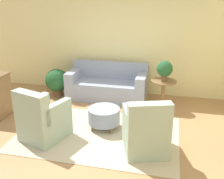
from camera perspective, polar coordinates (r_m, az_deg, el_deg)
ground_plane at (r=5.23m, az=-3.01°, el=-9.65°), size 16.00×16.00×0.00m
wall_back at (r=7.09m, az=2.44°, el=10.38°), size 8.91×0.12×2.80m
rug at (r=5.23m, az=-3.01°, el=-9.60°), size 3.10×2.07×0.01m
couch at (r=6.86m, az=-0.96°, el=0.89°), size 2.03×0.88×0.91m
armchair_left at (r=5.05m, az=-14.94°, el=-6.45°), size 0.90×0.95×1.00m
armchair_right at (r=4.54m, az=7.34°, el=-9.08°), size 0.90×0.95×1.00m
ottoman_table at (r=5.31m, az=-1.76°, el=-5.69°), size 0.64×0.64×0.43m
side_table at (r=6.36m, az=11.09°, el=0.14°), size 0.60×0.60×0.67m
potted_plant_on_side_table at (r=6.21m, az=11.39°, el=4.35°), size 0.37×0.37×0.48m
potted_plant_floor at (r=7.15m, az=-11.89°, el=1.86°), size 0.61×0.61×0.73m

